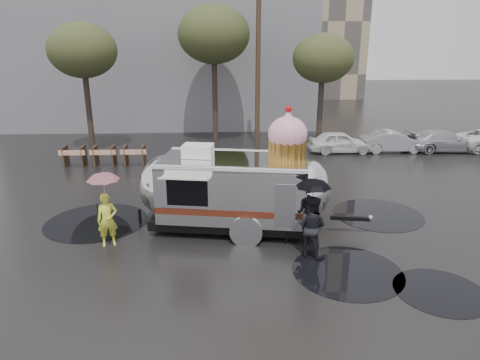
{
  "coord_description": "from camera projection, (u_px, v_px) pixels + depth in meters",
  "views": [
    {
      "loc": [
        0.25,
        -11.18,
        5.93
      ],
      "look_at": [
        0.89,
        1.98,
        1.68
      ],
      "focal_mm": 32.0,
      "sensor_mm": 36.0,
      "label": 1
    }
  ],
  "objects": [
    {
      "name": "tree_mid",
      "position": [
        214.0,
        35.0,
        24.75
      ],
      "size": [
        4.2,
        4.2,
        8.03
      ],
      "color": "#382D26",
      "rests_on": "ground"
    },
    {
      "name": "parked_cars",
      "position": [
        424.0,
        139.0,
        24.17
      ],
      "size": [
        13.2,
        1.9,
        1.5
      ],
      "color": "silver",
      "rests_on": "ground"
    },
    {
      "name": "ground",
      "position": [
        213.0,
        256.0,
        12.44
      ],
      "size": [
        120.0,
        120.0,
        0.0
      ],
      "primitive_type": "plane",
      "color": "black",
      "rests_on": "ground"
    },
    {
      "name": "person_left",
      "position": [
        107.0,
        220.0,
        12.89
      ],
      "size": [
        0.68,
        0.55,
        1.65
      ],
      "primitive_type": "imported",
      "rotation": [
        0.0,
        0.0,
        0.29
      ],
      "color": "yellow",
      "rests_on": "ground"
    },
    {
      "name": "grey_building",
      "position": [
        163.0,
        35.0,
        33.07
      ],
      "size": [
        22.0,
        12.0,
        13.0
      ],
      "primitive_type": "cube",
      "color": "slate",
      "rests_on": "ground"
    },
    {
      "name": "umbrella_pink",
      "position": [
        104.0,
        185.0,
        12.55
      ],
      "size": [
        1.17,
        1.17,
        2.35
      ],
      "color": "pink",
      "rests_on": "ground"
    },
    {
      "name": "person_right",
      "position": [
        311.0,
        226.0,
        12.21
      ],
      "size": [
        1.0,
        0.92,
        1.84
      ],
      "primitive_type": "imported",
      "rotation": [
        0.0,
        0.0,
        2.52
      ],
      "color": "black",
      "rests_on": "ground"
    },
    {
      "name": "tree_left",
      "position": [
        82.0,
        51.0,
        22.79
      ],
      "size": [
        3.64,
        3.64,
        6.95
      ],
      "color": "#382D26",
      "rests_on": "ground"
    },
    {
      "name": "airstream_trailer",
      "position": [
        237.0,
        186.0,
        13.88
      ],
      "size": [
        7.73,
        3.39,
        4.2
      ],
      "rotation": [
        0.0,
        0.0,
        -0.16
      ],
      "color": "silver",
      "rests_on": "ground"
    },
    {
      "name": "utility_pole",
      "position": [
        258.0,
        66.0,
        24.44
      ],
      "size": [
        1.6,
        0.28,
        9.0
      ],
      "color": "#473323",
      "rests_on": "ground"
    },
    {
      "name": "tree_right",
      "position": [
        323.0,
        59.0,
        23.52
      ],
      "size": [
        3.36,
        3.36,
        6.42
      ],
      "color": "#382D26",
      "rests_on": "ground"
    },
    {
      "name": "umbrella_black",
      "position": [
        313.0,
        192.0,
        11.89
      ],
      "size": [
        1.21,
        1.21,
        2.38
      ],
      "color": "black",
      "rests_on": "ground"
    },
    {
      "name": "tripod",
      "position": [
        293.0,
        218.0,
        13.07
      ],
      "size": [
        0.55,
        0.58,
        1.41
      ],
      "rotation": [
        0.0,
        0.0,
        0.14
      ],
      "color": "black",
      "rests_on": "ground"
    },
    {
      "name": "barricade_row",
      "position": [
        105.0,
        155.0,
        21.49
      ],
      "size": [
        4.3,
        0.8,
        1.0
      ],
      "color": "#473323",
      "rests_on": "ground"
    },
    {
      "name": "puddles",
      "position": [
        277.0,
        231.0,
        14.07
      ],
      "size": [
        13.33,
        9.87,
        0.01
      ],
      "color": "black",
      "rests_on": "ground"
    }
  ]
}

